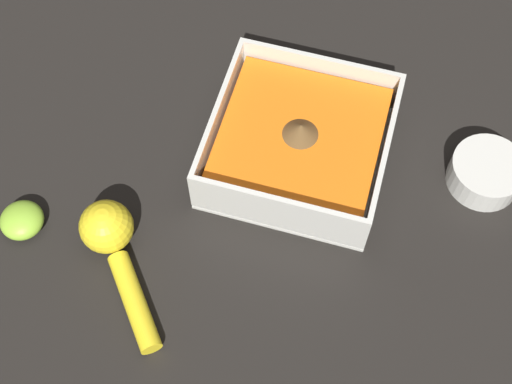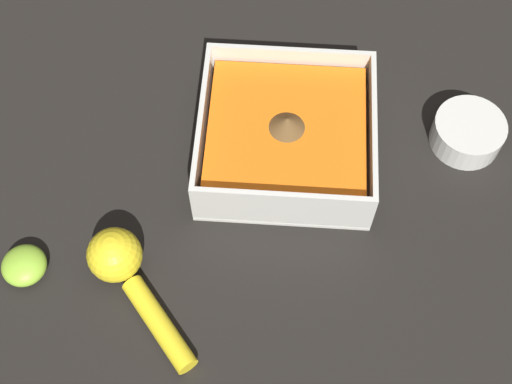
# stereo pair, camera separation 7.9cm
# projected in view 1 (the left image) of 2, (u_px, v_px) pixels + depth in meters

# --- Properties ---
(ground_plane) EXTENTS (4.00, 4.00, 0.00)m
(ground_plane) POSITION_uv_depth(u_px,v_px,m) (315.00, 194.00, 0.83)
(ground_plane) COLOR black
(square_dish) EXTENTS (0.20, 0.20, 0.07)m
(square_dish) POSITION_uv_depth(u_px,v_px,m) (299.00, 145.00, 0.83)
(square_dish) COLOR silver
(square_dish) RESTS_ON ground_plane
(spice_bowl) EXTENTS (0.09, 0.09, 0.04)m
(spice_bowl) POSITION_uv_depth(u_px,v_px,m) (485.00, 173.00, 0.82)
(spice_bowl) COLOR silver
(spice_bowl) RESTS_ON ground_plane
(lemon_squeezer) EXTENTS (0.13, 0.15, 0.06)m
(lemon_squeezer) POSITION_uv_depth(u_px,v_px,m) (113.00, 243.00, 0.77)
(lemon_squeezer) COLOR yellow
(lemon_squeezer) RESTS_ON ground_plane
(lemon_half) EXTENTS (0.05, 0.05, 0.03)m
(lemon_half) POSITION_uv_depth(u_px,v_px,m) (22.00, 220.00, 0.80)
(lemon_half) COLOR #93CC38
(lemon_half) RESTS_ON ground_plane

